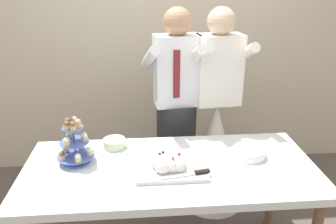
# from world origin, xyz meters

# --- Properties ---
(rear_wall) EXTENTS (5.20, 0.10, 2.90)m
(rear_wall) POSITION_xyz_m (0.00, 1.44, 1.45)
(rear_wall) COLOR beige
(rear_wall) RESTS_ON ground_plane
(dessert_table) EXTENTS (1.80, 0.80, 0.78)m
(dessert_table) POSITION_xyz_m (0.00, 0.00, 0.70)
(dessert_table) COLOR silver
(dessert_table) RESTS_ON ground_plane
(cupcake_stand) EXTENTS (0.23, 0.23, 0.31)m
(cupcake_stand) POSITION_xyz_m (-0.58, 0.10, 0.90)
(cupcake_stand) COLOR #4C66B2
(cupcake_stand) RESTS_ON dessert_table
(main_cake_tray) EXTENTS (0.43, 0.31, 0.12)m
(main_cake_tray) POSITION_xyz_m (-0.01, -0.05, 0.82)
(main_cake_tray) COLOR silver
(main_cake_tray) RESTS_ON dessert_table
(plate_stack) EXTENTS (0.21, 0.21, 0.05)m
(plate_stack) POSITION_xyz_m (0.52, 0.08, 0.80)
(plate_stack) COLOR white
(plate_stack) RESTS_ON dessert_table
(round_cake) EXTENTS (0.24, 0.24, 0.07)m
(round_cake) POSITION_xyz_m (-0.36, 0.26, 0.80)
(round_cake) COLOR white
(round_cake) RESTS_ON dessert_table
(person_groom) EXTENTS (0.52, 0.54, 1.66)m
(person_groom) POSITION_xyz_m (0.11, 0.69, 0.75)
(person_groom) COLOR #232328
(person_groom) RESTS_ON ground_plane
(person_bride) EXTENTS (0.56, 0.56, 1.66)m
(person_bride) POSITION_xyz_m (0.43, 0.68, 0.58)
(person_bride) COLOR white
(person_bride) RESTS_ON ground_plane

